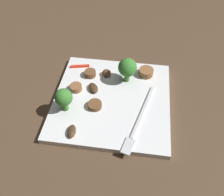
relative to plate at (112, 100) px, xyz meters
name	(u,v)px	position (x,y,z in m)	size (l,w,h in m)	color
ground_plane	(112,102)	(0.00, 0.00, -0.01)	(1.40, 1.40, 0.00)	#4C3826
plate	(112,100)	(0.00, 0.00, 0.00)	(0.25, 0.25, 0.01)	white
fork	(138,122)	(0.06, 0.06, 0.01)	(0.18, 0.06, 0.00)	silver
broccoli_floret_0	(127,68)	(-0.06, 0.03, 0.05)	(0.04, 0.04, 0.06)	#408630
broccoli_floret_1	(64,98)	(0.04, -0.09, 0.04)	(0.04, 0.04, 0.05)	#408630
sausage_slice_0	(76,88)	(-0.01, -0.08, 0.01)	(0.03, 0.03, 0.01)	brown
sausage_slice_1	(146,72)	(-0.08, 0.07, 0.01)	(0.03, 0.03, 0.02)	brown
sausage_slice_2	(95,105)	(0.03, -0.03, 0.01)	(0.03, 0.03, 0.01)	brown
sausage_slice_3	(90,73)	(-0.06, -0.06, 0.01)	(0.03, 0.03, 0.01)	brown
mushroom_0	(107,73)	(-0.07, -0.02, 0.01)	(0.02, 0.02, 0.01)	brown
mushroom_1	(93,88)	(-0.02, -0.05, 0.01)	(0.03, 0.02, 0.01)	#422B19
mushroom_2	(72,131)	(0.10, -0.06, 0.01)	(0.03, 0.02, 0.01)	#422B19
pepper_strip_1	(80,66)	(-0.09, -0.09, 0.01)	(0.05, 0.01, 0.00)	red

